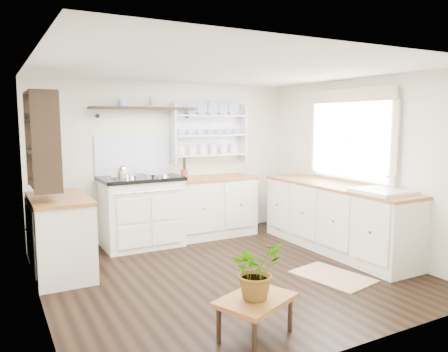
{
  "coord_description": "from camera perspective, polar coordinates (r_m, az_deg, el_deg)",
  "views": [
    {
      "loc": [
        -2.36,
        -4.23,
        1.76
      ],
      "look_at": [
        0.07,
        0.25,
        1.1
      ],
      "focal_mm": 35.0,
      "sensor_mm": 36.0,
      "label": 1
    }
  ],
  "objects": [
    {
      "name": "center_table",
      "position": [
        3.68,
        4.14,
        -16.21
      ],
      "size": [
        0.74,
        0.64,
        0.34
      ],
      "rotation": [
        0.0,
        0.0,
        0.39
      ],
      "color": "brown",
      "rests_on": "floor"
    },
    {
      "name": "ceiling",
      "position": [
        4.88,
        0.74,
        13.73
      ],
      "size": [
        4.0,
        3.8,
        0.01
      ],
      "primitive_type": "cube",
      "color": "white",
      "rests_on": "wall_back"
    },
    {
      "name": "potted_plant",
      "position": [
        3.57,
        4.18,
        -12.11
      ],
      "size": [
        0.5,
        0.45,
        0.47
      ],
      "primitive_type": "imported",
      "rotation": [
        0.0,
        0.0,
        0.24
      ],
      "color": "#3F7233",
      "rests_on": "center_table"
    },
    {
      "name": "back_cabinets",
      "position": [
        6.67,
        -1.5,
        -3.86
      ],
      "size": [
        1.27,
        0.63,
        0.9
      ],
      "color": "white",
      "rests_on": "floor"
    },
    {
      "name": "floor_rug",
      "position": [
        5.18,
        13.99,
        -12.61
      ],
      "size": [
        0.71,
        0.94,
        0.02
      ],
      "primitive_type": "cube",
      "rotation": [
        0.0,
        0.0,
        0.2
      ],
      "color": "#947D56",
      "rests_on": "floor"
    },
    {
      "name": "left_cabinets",
      "position": [
        5.34,
        -20.59,
        -7.2
      ],
      "size": [
        0.62,
        1.13,
        0.9
      ],
      "color": "white",
      "rests_on": "floor"
    },
    {
      "name": "wall_left",
      "position": [
        4.29,
        -23.3,
        -1.41
      ],
      "size": [
        0.02,
        3.8,
        2.3
      ],
      "primitive_type": "cube",
      "color": "beige",
      "rests_on": "ground"
    },
    {
      "name": "plate_rack",
      "position": [
        6.8,
        -2.16,
        5.65
      ],
      "size": [
        1.2,
        0.22,
        0.9
      ],
      "color": "white",
      "rests_on": "wall_back"
    },
    {
      "name": "window",
      "position": [
        6.15,
        16.14,
        5.27
      ],
      "size": [
        0.08,
        1.55,
        1.22
      ],
      "color": "white",
      "rests_on": "wall_right"
    },
    {
      "name": "wall_back",
      "position": [
        6.6,
        -7.35,
        2.01
      ],
      "size": [
        4.0,
        0.02,
        2.3
      ],
      "primitive_type": "cube",
      "color": "beige",
      "rests_on": "ground"
    },
    {
      "name": "high_shelf",
      "position": [
        6.32,
        -10.48,
        8.6
      ],
      "size": [
        1.5,
        0.29,
        0.16
      ],
      "color": "black",
      "rests_on": "wall_back"
    },
    {
      "name": "kettle",
      "position": [
        5.93,
        -13.1,
        0.24
      ],
      "size": [
        0.18,
        0.18,
        0.23
      ],
      "primitive_type": null,
      "color": "silver",
      "rests_on": "aga_cooker"
    },
    {
      "name": "wall_right",
      "position": [
        6.11,
        17.33,
        1.31
      ],
      "size": [
        0.02,
        3.8,
        2.3
      ],
      "primitive_type": "cube",
      "color": "beige",
      "rests_on": "ground"
    },
    {
      "name": "left_shelving",
      "position": [
        5.16,
        -22.68,
        4.48
      ],
      "size": [
        0.28,
        0.8,
        1.05
      ],
      "primitive_type": "cube",
      "color": "black",
      "rests_on": "wall_left"
    },
    {
      "name": "floor",
      "position": [
        5.16,
        0.7,
        -12.58
      ],
      "size": [
        4.0,
        3.8,
        0.01
      ],
      "primitive_type": "cube",
      "color": "black",
      "rests_on": "ground"
    },
    {
      "name": "belfast_sink",
      "position": [
        5.5,
        19.85,
        -3.11
      ],
      "size": [
        0.55,
        0.6,
        0.45
      ],
      "color": "white",
      "rests_on": "right_cabinets"
    },
    {
      "name": "aga_cooker",
      "position": [
        6.21,
        -10.75,
        -4.47
      ],
      "size": [
        1.1,
        0.76,
        1.01
      ],
      "color": "white",
      "rests_on": "floor"
    },
    {
      "name": "utensil_crock",
      "position": [
        6.48,
        -5.22,
        0.34
      ],
      "size": [
        0.1,
        0.1,
        0.12
      ],
      "primitive_type": "cylinder",
      "color": "brown",
      "rests_on": "back_cabinets"
    },
    {
      "name": "right_cabinets",
      "position": [
        6.08,
        14.42,
        -5.2
      ],
      "size": [
        0.62,
        2.43,
        0.9
      ],
      "color": "white",
      "rests_on": "floor"
    }
  ]
}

